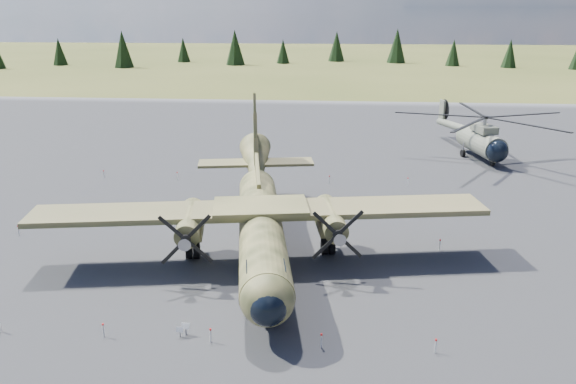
{
  "coord_description": "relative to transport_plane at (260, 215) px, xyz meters",
  "views": [
    {
      "loc": [
        8.41,
        -39.49,
        17.35
      ],
      "look_at": [
        4.9,
        2.0,
        3.61
      ],
      "focal_mm": 35.0,
      "sensor_mm": 36.0,
      "label": 1
    }
  ],
  "objects": [
    {
      "name": "ground",
      "position": [
        -3.18,
        1.61,
        -3.02
      ],
      "size": [
        500.0,
        500.0,
        0.0
      ],
      "primitive_type": "plane",
      "color": "brown",
      "rests_on": "ground"
    },
    {
      "name": "treeline",
      "position": [
        -2.68,
        1.83,
        1.78
      ],
      "size": [
        309.61,
        311.78,
        10.99
      ],
      "color": "black",
      "rests_on": "ground"
    },
    {
      "name": "info_placard_left",
      "position": [
        -2.71,
        -11.31,
        -2.53
      ],
      "size": [
        0.49,
        0.24,
        0.74
      ],
      "rotation": [
        0.0,
        0.0,
        -0.08
      ],
      "color": "gray",
      "rests_on": "ground"
    },
    {
      "name": "info_placard_right",
      "position": [
        -2.98,
        -11.56,
        -2.6
      ],
      "size": [
        0.41,
        0.19,
        0.63
      ],
      "rotation": [
        0.0,
        0.0,
        0.05
      ],
      "color": "gray",
      "rests_on": "ground"
    },
    {
      "name": "barrier_fence",
      "position": [
        -3.64,
        1.53,
        -2.51
      ],
      "size": [
        33.12,
        29.62,
        0.85
      ],
      "color": "silver",
      "rests_on": "ground"
    },
    {
      "name": "helicopter_near",
      "position": [
        22.59,
        29.07,
        0.75
      ],
      "size": [
        24.8,
        26.39,
        5.31
      ],
      "rotation": [
        0.0,
        0.0,
        0.21
      ],
      "color": "slate",
      "rests_on": "ground"
    },
    {
      "name": "transport_plane",
      "position": [
        0.0,
        0.0,
        0.0
      ],
      "size": [
        31.94,
        28.76,
        10.52
      ],
      "rotation": [
        0.0,
        0.0,
        0.16
      ],
      "color": "#3F4224",
      "rests_on": "ground"
    },
    {
      "name": "apron",
      "position": [
        -3.18,
        11.61,
        -3.02
      ],
      "size": [
        120.0,
        120.0,
        0.04
      ],
      "primitive_type": "cube",
      "color": "#5E5F63",
      "rests_on": "ground"
    }
  ]
}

